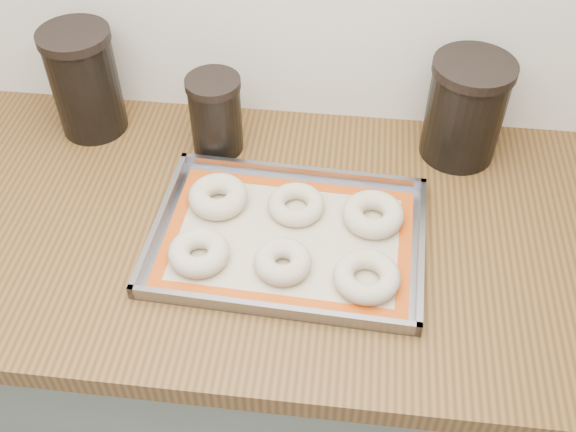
# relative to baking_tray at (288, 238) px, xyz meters

# --- Properties ---
(cabinet) EXTENTS (3.00, 0.65, 0.86)m
(cabinet) POSITION_rel_baking_tray_xyz_m (-0.02, 0.04, -0.48)
(cabinet) COLOR slate
(cabinet) RESTS_ON floor
(countertop) EXTENTS (3.06, 0.68, 0.04)m
(countertop) POSITION_rel_baking_tray_xyz_m (-0.02, 0.04, -0.03)
(countertop) COLOR brown
(countertop) RESTS_ON cabinet
(baking_tray) EXTENTS (0.47, 0.35, 0.03)m
(baking_tray) POSITION_rel_baking_tray_xyz_m (0.00, 0.00, 0.00)
(baking_tray) COLOR gray
(baking_tray) RESTS_ON countertop
(baking_mat) EXTENTS (0.43, 0.31, 0.00)m
(baking_mat) POSITION_rel_baking_tray_xyz_m (0.00, 0.00, -0.00)
(baking_mat) COLOR #C6B793
(baking_mat) RESTS_ON baking_tray
(bagel_front_left) EXTENTS (0.13, 0.13, 0.04)m
(bagel_front_left) POSITION_rel_baking_tray_xyz_m (-0.14, -0.06, 0.02)
(bagel_front_left) COLOR beige
(bagel_front_left) RESTS_ON baking_mat
(bagel_front_mid) EXTENTS (0.10, 0.10, 0.04)m
(bagel_front_mid) POSITION_rel_baking_tray_xyz_m (-0.00, -0.07, 0.02)
(bagel_front_mid) COLOR beige
(bagel_front_mid) RESTS_ON baking_mat
(bagel_front_right) EXTENTS (0.12, 0.12, 0.03)m
(bagel_front_right) POSITION_rel_baking_tray_xyz_m (0.14, -0.08, 0.01)
(bagel_front_right) COLOR beige
(bagel_front_right) RESTS_ON baking_mat
(bagel_back_left) EXTENTS (0.12, 0.12, 0.04)m
(bagel_back_left) POSITION_rel_baking_tray_xyz_m (-0.13, 0.07, 0.02)
(bagel_back_left) COLOR beige
(bagel_back_left) RESTS_ON baking_mat
(bagel_back_mid) EXTENTS (0.12, 0.12, 0.03)m
(bagel_back_mid) POSITION_rel_baking_tray_xyz_m (0.01, 0.07, 0.01)
(bagel_back_mid) COLOR beige
(bagel_back_mid) RESTS_ON baking_mat
(bagel_back_right) EXTENTS (0.13, 0.13, 0.04)m
(bagel_back_right) POSITION_rel_baking_tray_xyz_m (0.14, 0.06, 0.02)
(bagel_back_right) COLOR beige
(bagel_back_right) RESTS_ON baking_mat
(canister_left) EXTENTS (0.14, 0.14, 0.22)m
(canister_left) POSITION_rel_baking_tray_xyz_m (-0.43, 0.27, 0.10)
(canister_left) COLOR black
(canister_left) RESTS_ON countertop
(canister_mid) EXTENTS (0.10, 0.10, 0.16)m
(canister_mid) POSITION_rel_baking_tray_xyz_m (-0.16, 0.23, 0.07)
(canister_mid) COLOR black
(canister_mid) RESTS_ON countertop
(canister_right) EXTENTS (0.15, 0.15, 0.20)m
(canister_right) POSITION_rel_baking_tray_xyz_m (0.30, 0.27, 0.09)
(canister_right) COLOR black
(canister_right) RESTS_ON countertop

